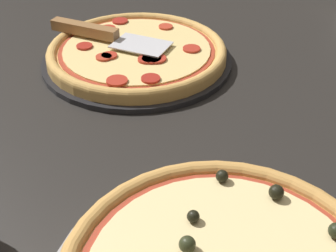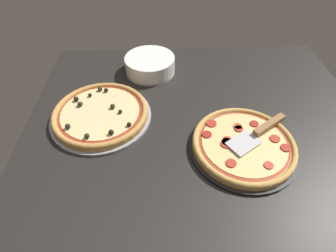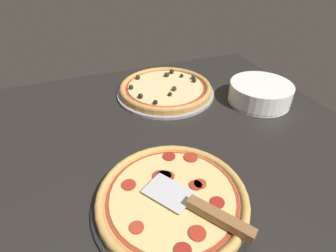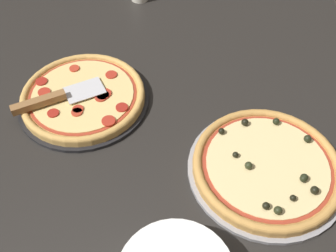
% 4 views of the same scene
% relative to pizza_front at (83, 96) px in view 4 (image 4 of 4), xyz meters
% --- Properties ---
extents(ground_plane, '(1.28, 1.24, 0.04)m').
position_rel_pizza_front_xyz_m(ground_plane, '(0.01, 0.12, -0.04)').
color(ground_plane, black).
extents(pizza_pan_front, '(0.35, 0.35, 0.01)m').
position_rel_pizza_front_xyz_m(pizza_pan_front, '(-0.00, -0.00, -0.02)').
color(pizza_pan_front, black).
rests_on(pizza_pan_front, ground_plane).
extents(pizza_front, '(0.33, 0.33, 0.03)m').
position_rel_pizza_front_xyz_m(pizza_front, '(0.00, 0.00, 0.00)').
color(pizza_front, tan).
rests_on(pizza_front, pizza_pan_front).
extents(pizza_pan_back, '(0.36, 0.36, 0.01)m').
position_rel_pizza_front_xyz_m(pizza_pan_back, '(0.17, 0.48, -0.02)').
color(pizza_pan_back, '#939399').
rests_on(pizza_pan_back, ground_plane).
extents(pizza_back, '(0.34, 0.34, 0.04)m').
position_rel_pizza_front_xyz_m(pizza_back, '(0.17, 0.48, 0.00)').
color(pizza_back, '#C68E47').
rests_on(pizza_back, pizza_pan_back).
extents(serving_spatula, '(0.17, 0.22, 0.02)m').
position_rel_pizza_front_xyz_m(serving_spatula, '(0.05, -0.07, 0.02)').
color(serving_spatula, silver).
rests_on(serving_spatula, pizza_front).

